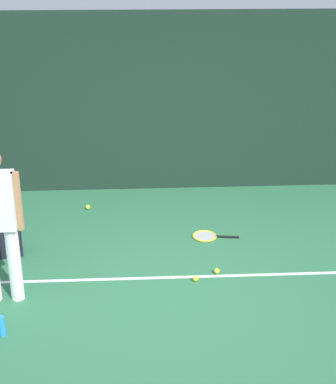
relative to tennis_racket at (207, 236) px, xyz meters
The scene contains 9 objects.
ground_plane 1.36m from the tennis_racket, 114.15° to the right, with size 12.00×12.00×0.00m, color #2D6B47.
back_fence 2.28m from the tennis_racket, 107.46° to the left, with size 10.00×0.10×2.69m, color #192D23.
court_line 1.14m from the tennis_racket, 119.19° to the right, with size 9.00×0.05×0.00m, color white.
tennis_racket is the anchor object (origin of this frame).
backpack 2.50m from the tennis_racket, behind, with size 0.34×0.33×0.44m.
tennis_ball_near_player 1.12m from the tennis_racket, 103.27° to the right, with size 0.07×0.07×0.07m, color #CCE033.
tennis_ball_by_fence 0.93m from the tennis_racket, 89.57° to the right, with size 0.07×0.07×0.07m, color #CCE033.
tennis_ball_mid_court 1.89m from the tennis_racket, 149.00° to the left, with size 0.07×0.07×0.07m, color #CCE033.
water_bottle 2.99m from the tennis_racket, 138.44° to the right, with size 0.07×0.07×0.21m, color #268CD8.
Camera 1 is at (-0.33, -5.58, 3.50)m, focal length 54.91 mm.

